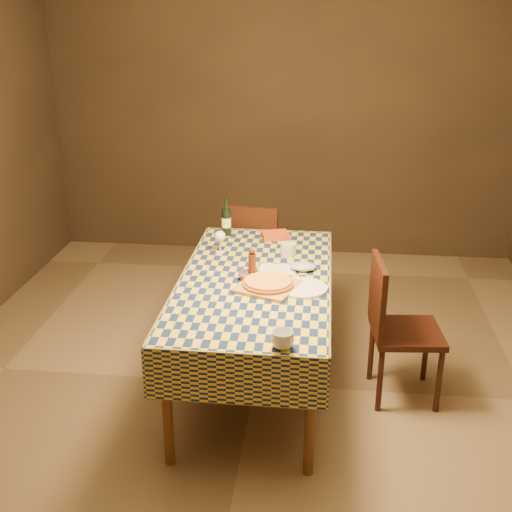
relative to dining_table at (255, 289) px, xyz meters
name	(u,v)px	position (x,y,z in m)	size (l,w,h in m)	color
room	(255,188)	(0.00, 0.00, 0.66)	(5.00, 5.10, 2.70)	brown
dining_table	(255,289)	(0.00, 0.00, 0.00)	(0.94, 1.84, 0.77)	brown
cutting_board	(268,286)	(0.09, -0.13, 0.09)	(0.33, 0.33, 0.02)	#A6854E
pizza	(268,282)	(0.09, -0.13, 0.11)	(0.38, 0.38, 0.03)	#A04D1A
pepper_mill	(252,265)	(-0.02, -0.02, 0.17)	(0.05, 0.05, 0.21)	#491911
bowl	(250,276)	(-0.03, -0.02, 0.10)	(0.14, 0.14, 0.04)	#684B58
wine_glass	(220,237)	(-0.29, 0.42, 0.19)	(0.08, 0.08, 0.16)	silver
wine_bottle	(226,221)	(-0.30, 0.77, 0.18)	(0.09, 0.09, 0.28)	black
deli_tub	(288,250)	(0.18, 0.40, 0.12)	(0.11, 0.11, 0.09)	#B9BCC0
takeout_container	(275,235)	(0.06, 0.73, 0.10)	(0.19, 0.13, 0.05)	#B74018
white_plate	(303,288)	(0.30, -0.13, 0.08)	(0.30, 0.30, 0.02)	white
tumbler	(283,340)	(0.23, -0.84, 0.12)	(0.12, 0.12, 0.09)	silver
flour_patch	(277,269)	(0.13, 0.16, 0.08)	(0.24, 0.18, 0.00)	silver
flour_bag	(303,266)	(0.29, 0.17, 0.10)	(0.17, 0.13, 0.05)	#A0A7CD
chair_far	(254,252)	(-0.13, 1.08, -0.17)	(0.47, 0.48, 0.93)	black
chair_right	(394,322)	(0.87, -0.02, -0.17)	(0.46, 0.46, 0.93)	black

